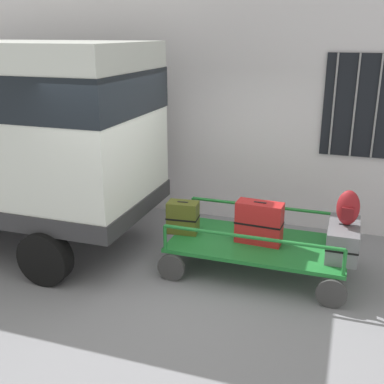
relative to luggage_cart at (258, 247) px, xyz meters
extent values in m
plane|color=gray|center=(-1.03, -0.58, -0.34)|extent=(40.00, 40.00, 0.00)
cube|color=silver|center=(-1.03, 1.89, 2.16)|extent=(12.00, 0.30, 5.00)
cube|color=black|center=(-2.83, 1.72, 1.66)|extent=(1.20, 0.04, 1.50)
cylinder|color=gray|center=(-3.28, 1.68, 1.66)|extent=(0.03, 0.03, 1.50)
cylinder|color=gray|center=(-2.98, 1.68, 1.66)|extent=(0.03, 0.03, 1.50)
cylinder|color=gray|center=(-2.68, 1.68, 1.66)|extent=(0.03, 0.03, 1.50)
cylinder|color=gray|center=(-2.38, 1.68, 1.66)|extent=(0.03, 0.03, 1.50)
cube|color=black|center=(1.17, 1.72, 1.66)|extent=(1.20, 0.04, 1.50)
cylinder|color=gray|center=(0.72, 1.68, 1.66)|extent=(0.03, 0.03, 1.50)
cylinder|color=gray|center=(1.02, 1.68, 1.66)|extent=(0.03, 0.03, 1.50)
cylinder|color=gray|center=(1.32, 1.68, 1.66)|extent=(0.03, 0.03, 1.50)
cylinder|color=black|center=(-2.45, -1.19, 0.01)|extent=(0.70, 0.22, 0.70)
cube|color=#1E722D|center=(0.00, 0.00, 0.04)|extent=(2.26, 1.19, 0.05)
cylinder|color=#383838|center=(0.99, -0.61, -0.17)|extent=(0.36, 0.06, 0.36)
cylinder|color=#383838|center=(0.99, 0.61, -0.17)|extent=(0.36, 0.06, 0.36)
cylinder|color=#383838|center=(-0.99, -0.61, -0.17)|extent=(0.36, 0.06, 0.36)
cylinder|color=#383838|center=(-0.99, 0.61, -0.17)|extent=(0.36, 0.06, 0.36)
cylinder|color=#1E722D|center=(1.09, -0.55, 0.22)|extent=(0.04, 0.04, 0.31)
cylinder|color=#1E722D|center=(1.09, 0.55, 0.22)|extent=(0.04, 0.04, 0.31)
cylinder|color=#1E722D|center=(-1.09, -0.55, 0.22)|extent=(0.04, 0.04, 0.31)
cylinder|color=#1E722D|center=(-1.09, 0.55, 0.22)|extent=(0.04, 0.04, 0.31)
cylinder|color=#1E722D|center=(0.00, -0.55, 0.37)|extent=(2.18, 0.04, 0.04)
cylinder|color=#1E722D|center=(0.00, 0.55, 0.37)|extent=(2.18, 0.04, 0.04)
cube|color=#4C5119|center=(-1.05, 0.00, 0.28)|extent=(0.43, 0.28, 0.44)
cube|color=black|center=(-1.05, 0.00, 0.28)|extent=(0.45, 0.29, 0.02)
cube|color=black|center=(-1.05, 0.00, 0.50)|extent=(0.15, 0.04, 0.02)
cube|color=#B21E1E|center=(0.00, 0.01, 0.34)|extent=(0.61, 0.28, 0.55)
cube|color=black|center=(0.00, 0.01, 0.34)|extent=(0.62, 0.29, 0.02)
cube|color=black|center=(0.00, 0.01, 0.61)|extent=(0.16, 0.04, 0.02)
cube|color=slate|center=(1.05, 0.02, 0.26)|extent=(0.37, 0.80, 0.39)
cube|color=black|center=(1.05, 0.02, 0.26)|extent=(0.38, 0.81, 0.02)
cube|color=black|center=(1.05, 0.02, 0.44)|extent=(0.13, 0.03, 0.02)
ellipsoid|color=maroon|center=(1.07, 0.01, 0.68)|extent=(0.27, 0.19, 0.44)
cube|color=maroon|center=(1.07, -0.08, 0.63)|extent=(0.14, 0.06, 0.15)
camera|label=1|loc=(1.01, -5.67, 2.69)|focal=44.46mm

